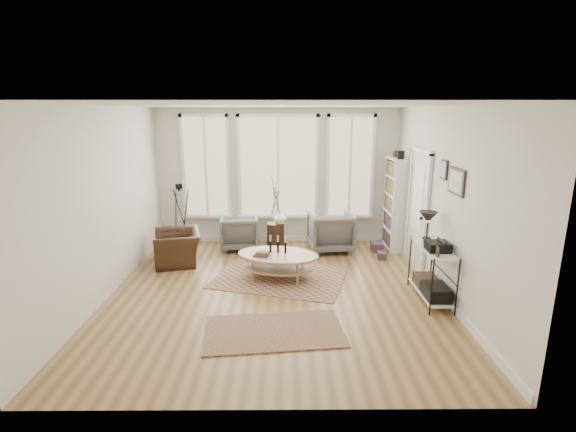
{
  "coord_description": "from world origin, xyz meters",
  "views": [
    {
      "loc": [
        0.16,
        -6.21,
        2.81
      ],
      "look_at": [
        0.2,
        0.6,
        1.1
      ],
      "focal_mm": 26.0,
      "sensor_mm": 36.0,
      "label": 1
    }
  ],
  "objects_px": {
    "accent_chair": "(178,247)",
    "armchair_left": "(239,232)",
    "low_shelf": "(432,268)",
    "side_table": "(275,214)",
    "armchair_right": "(330,231)",
    "coffee_table": "(277,259)",
    "bookcase": "(395,204)"
  },
  "relations": [
    {
      "from": "accent_chair",
      "to": "armchair_left",
      "type": "bearing_deg",
      "value": 113.38
    },
    {
      "from": "armchair_left",
      "to": "accent_chair",
      "type": "xyz_separation_m",
      "value": [
        -1.08,
        -0.85,
        -0.05
      ]
    },
    {
      "from": "low_shelf",
      "to": "accent_chair",
      "type": "relative_size",
      "value": 1.38
    },
    {
      "from": "side_table",
      "to": "accent_chair",
      "type": "height_order",
      "value": "side_table"
    },
    {
      "from": "low_shelf",
      "to": "armchair_right",
      "type": "distance_m",
      "value": 2.68
    },
    {
      "from": "coffee_table",
      "to": "armchair_left",
      "type": "xyz_separation_m",
      "value": [
        -0.83,
        1.63,
        0.01
      ]
    },
    {
      "from": "bookcase",
      "to": "coffee_table",
      "type": "bearing_deg",
      "value": -145.27
    },
    {
      "from": "low_shelf",
      "to": "coffee_table",
      "type": "height_order",
      "value": "low_shelf"
    },
    {
      "from": "low_shelf",
      "to": "side_table",
      "type": "xyz_separation_m",
      "value": [
        -2.43,
        2.49,
        0.22
      ]
    },
    {
      "from": "accent_chair",
      "to": "side_table",
      "type": "bearing_deg",
      "value": 100.32
    },
    {
      "from": "bookcase",
      "to": "armchair_left",
      "type": "distance_m",
      "value": 3.3
    },
    {
      "from": "bookcase",
      "to": "coffee_table",
      "type": "distance_m",
      "value": 3.0
    },
    {
      "from": "armchair_left",
      "to": "side_table",
      "type": "height_order",
      "value": "side_table"
    },
    {
      "from": "bookcase",
      "to": "armchair_right",
      "type": "relative_size",
      "value": 2.32
    },
    {
      "from": "armchair_left",
      "to": "low_shelf",
      "type": "bearing_deg",
      "value": 136.99
    },
    {
      "from": "armchair_left",
      "to": "side_table",
      "type": "bearing_deg",
      "value": 175.68
    },
    {
      "from": "bookcase",
      "to": "low_shelf",
      "type": "bearing_deg",
      "value": -91.28
    },
    {
      "from": "low_shelf",
      "to": "accent_chair",
      "type": "bearing_deg",
      "value": 159.16
    },
    {
      "from": "side_table",
      "to": "armchair_left",
      "type": "bearing_deg",
      "value": -179.13
    },
    {
      "from": "bookcase",
      "to": "accent_chair",
      "type": "height_order",
      "value": "bookcase"
    },
    {
      "from": "coffee_table",
      "to": "armchair_right",
      "type": "xyz_separation_m",
      "value": [
        1.07,
        1.5,
        0.06
      ]
    },
    {
      "from": "low_shelf",
      "to": "armchair_right",
      "type": "height_order",
      "value": "low_shelf"
    },
    {
      "from": "low_shelf",
      "to": "armchair_right",
      "type": "xyz_separation_m",
      "value": [
        -1.29,
        2.35,
        -0.11
      ]
    },
    {
      "from": "coffee_table",
      "to": "accent_chair",
      "type": "distance_m",
      "value": 2.06
    },
    {
      "from": "side_table",
      "to": "low_shelf",
      "type": "bearing_deg",
      "value": -45.64
    },
    {
      "from": "armchair_left",
      "to": "armchair_right",
      "type": "height_order",
      "value": "armchair_right"
    },
    {
      "from": "coffee_table",
      "to": "bookcase",
      "type": "bearing_deg",
      "value": 34.73
    },
    {
      "from": "coffee_table",
      "to": "armchair_left",
      "type": "distance_m",
      "value": 1.83
    },
    {
      "from": "armchair_left",
      "to": "bookcase",
      "type": "bearing_deg",
      "value": 175.6
    },
    {
      "from": "low_shelf",
      "to": "coffee_table",
      "type": "distance_m",
      "value": 2.51
    },
    {
      "from": "side_table",
      "to": "accent_chair",
      "type": "bearing_deg",
      "value": -154.91
    },
    {
      "from": "side_table",
      "to": "accent_chair",
      "type": "xyz_separation_m",
      "value": [
        -1.84,
        -0.86,
        -0.43
      ]
    }
  ]
}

